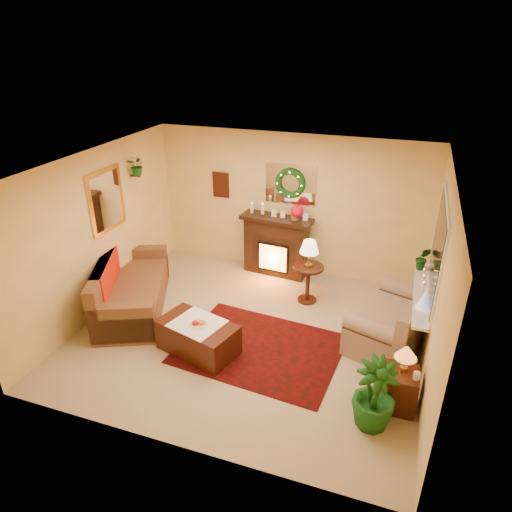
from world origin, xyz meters
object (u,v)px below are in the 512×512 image
(coffee_table, at_px, (198,339))
(sofa, at_px, (132,285))
(loveseat, at_px, (393,316))
(side_table_round, at_px, (308,284))
(fireplace, at_px, (276,246))
(end_table_square, at_px, (398,388))

(coffee_table, bearing_deg, sofa, 170.84)
(loveseat, bearing_deg, side_table_round, 172.03)
(fireplace, xyz_separation_m, end_table_square, (2.40, -2.83, -0.28))
(loveseat, xyz_separation_m, side_table_round, (-1.43, 0.68, -0.09))
(side_table_round, bearing_deg, fireplace, 134.93)
(end_table_square, relative_size, coffee_table, 0.47)
(sofa, height_order, coffee_table, sofa)
(fireplace, bearing_deg, sofa, -128.40)
(loveseat, distance_m, side_table_round, 1.59)
(sofa, bearing_deg, fireplace, 22.57)
(sofa, xyz_separation_m, fireplace, (1.86, 1.95, 0.12))
(sofa, xyz_separation_m, end_table_square, (4.27, -0.89, -0.16))
(loveseat, xyz_separation_m, coffee_table, (-2.59, -1.17, -0.21))
(end_table_square, bearing_deg, sofa, 168.28)
(coffee_table, bearing_deg, end_table_square, 12.02)
(loveseat, relative_size, side_table_round, 2.32)
(sofa, xyz_separation_m, loveseat, (4.09, 0.47, -0.01))
(sofa, distance_m, coffee_table, 1.68)
(fireplace, relative_size, end_table_square, 2.23)
(sofa, relative_size, coffee_table, 1.92)
(side_table_round, distance_m, end_table_square, 2.59)
(side_table_round, bearing_deg, loveseat, -25.42)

